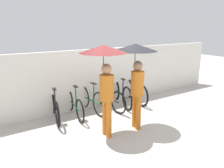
{
  "coord_description": "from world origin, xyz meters",
  "views": [
    {
      "loc": [
        -3.13,
        -3.74,
        2.52
      ],
      "look_at": [
        0.0,
        1.09,
        1.0
      ],
      "focal_mm": 35.0,
      "sensor_mm": 36.0,
      "label": 1
    }
  ],
  "objects_px": {
    "parked_bicycle_0": "(55,107)",
    "parked_bicycle_2": "(91,99)",
    "parked_bicycle_1": "(74,104)",
    "pedestrian_leading": "(104,64)",
    "pedestrian_center": "(136,62)",
    "parked_bicycle_4": "(121,93)",
    "parked_bicycle_3": "(107,97)",
    "parked_bicycle_5": "(134,91)"
  },
  "relations": [
    {
      "from": "parked_bicycle_4",
      "to": "parked_bicycle_3",
      "type": "bearing_deg",
      "value": 108.91
    },
    {
      "from": "parked_bicycle_0",
      "to": "parked_bicycle_2",
      "type": "relative_size",
      "value": 0.99
    },
    {
      "from": "pedestrian_leading",
      "to": "pedestrian_center",
      "type": "relative_size",
      "value": 1.0
    },
    {
      "from": "parked_bicycle_2",
      "to": "pedestrian_leading",
      "type": "xyz_separation_m",
      "value": [
        -0.38,
        -1.45,
        1.31
      ]
    },
    {
      "from": "parked_bicycle_3",
      "to": "parked_bicycle_4",
      "type": "distance_m",
      "value": 0.56
    },
    {
      "from": "parked_bicycle_4",
      "to": "parked_bicycle_1",
      "type": "bearing_deg",
      "value": 105.28
    },
    {
      "from": "parked_bicycle_3",
      "to": "pedestrian_leading",
      "type": "relative_size",
      "value": 0.84
    },
    {
      "from": "parked_bicycle_2",
      "to": "pedestrian_center",
      "type": "relative_size",
      "value": 0.8
    },
    {
      "from": "parked_bicycle_2",
      "to": "parked_bicycle_3",
      "type": "xyz_separation_m",
      "value": [
        0.55,
        -0.04,
        -0.02
      ]
    },
    {
      "from": "parked_bicycle_1",
      "to": "pedestrian_leading",
      "type": "distance_m",
      "value": 1.96
    },
    {
      "from": "parked_bicycle_3",
      "to": "parked_bicycle_5",
      "type": "relative_size",
      "value": 1.05
    },
    {
      "from": "parked_bicycle_3",
      "to": "parked_bicycle_4",
      "type": "bearing_deg",
      "value": -89.72
    },
    {
      "from": "parked_bicycle_0",
      "to": "parked_bicycle_1",
      "type": "xyz_separation_m",
      "value": [
        0.55,
        -0.06,
        -0.0
      ]
    },
    {
      "from": "parked_bicycle_3",
      "to": "parked_bicycle_1",
      "type": "bearing_deg",
      "value": 84.82
    },
    {
      "from": "parked_bicycle_1",
      "to": "parked_bicycle_5",
      "type": "xyz_separation_m",
      "value": [
        2.21,
        0.03,
        0.02
      ]
    },
    {
      "from": "parked_bicycle_3",
      "to": "parked_bicycle_2",
      "type": "bearing_deg",
      "value": 80.66
    },
    {
      "from": "parked_bicycle_4",
      "to": "parked_bicycle_5",
      "type": "xyz_separation_m",
      "value": [
        0.55,
        -0.01,
        -0.01
      ]
    },
    {
      "from": "parked_bicycle_1",
      "to": "parked_bicycle_2",
      "type": "bearing_deg",
      "value": -79.22
    },
    {
      "from": "parked_bicycle_2",
      "to": "parked_bicycle_5",
      "type": "xyz_separation_m",
      "value": [
        1.66,
        -0.01,
        -0.0
      ]
    },
    {
      "from": "parked_bicycle_4",
      "to": "pedestrian_center",
      "type": "relative_size",
      "value": 0.85
    },
    {
      "from": "parked_bicycle_1",
      "to": "parked_bicycle_2",
      "type": "distance_m",
      "value": 0.55
    },
    {
      "from": "parked_bicycle_4",
      "to": "pedestrian_center",
      "type": "height_order",
      "value": "pedestrian_center"
    },
    {
      "from": "parked_bicycle_4",
      "to": "parked_bicycle_0",
      "type": "bearing_deg",
      "value": 103.48
    },
    {
      "from": "parked_bicycle_4",
      "to": "pedestrian_leading",
      "type": "bearing_deg",
      "value": 148.21
    },
    {
      "from": "parked_bicycle_0",
      "to": "parked_bicycle_1",
      "type": "bearing_deg",
      "value": -83.7
    },
    {
      "from": "parked_bicycle_0",
      "to": "parked_bicycle_2",
      "type": "distance_m",
      "value": 1.11
    },
    {
      "from": "parked_bicycle_0",
      "to": "pedestrian_leading",
      "type": "relative_size",
      "value": 0.79
    },
    {
      "from": "parked_bicycle_1",
      "to": "pedestrian_leading",
      "type": "relative_size",
      "value": 0.79
    },
    {
      "from": "pedestrian_center",
      "to": "parked_bicycle_4",
      "type": "bearing_deg",
      "value": 74.47
    },
    {
      "from": "pedestrian_leading",
      "to": "parked_bicycle_1",
      "type": "bearing_deg",
      "value": 98.58
    },
    {
      "from": "parked_bicycle_2",
      "to": "pedestrian_leading",
      "type": "distance_m",
      "value": 2.0
    },
    {
      "from": "parked_bicycle_4",
      "to": "parked_bicycle_5",
      "type": "height_order",
      "value": "parked_bicycle_5"
    },
    {
      "from": "parked_bicycle_0",
      "to": "parked_bicycle_2",
      "type": "xyz_separation_m",
      "value": [
        1.11,
        -0.02,
        0.02
      ]
    },
    {
      "from": "parked_bicycle_5",
      "to": "pedestrian_leading",
      "type": "distance_m",
      "value": 2.83
    },
    {
      "from": "parked_bicycle_1",
      "to": "pedestrian_center",
      "type": "distance_m",
      "value": 2.24
    },
    {
      "from": "parked_bicycle_1",
      "to": "parked_bicycle_2",
      "type": "relative_size",
      "value": 0.99
    },
    {
      "from": "parked_bicycle_3",
      "to": "parked_bicycle_0",
      "type": "bearing_deg",
      "value": 83.02
    },
    {
      "from": "parked_bicycle_4",
      "to": "pedestrian_center",
      "type": "distance_m",
      "value": 2.1
    },
    {
      "from": "parked_bicycle_0",
      "to": "pedestrian_leading",
      "type": "height_order",
      "value": "pedestrian_leading"
    },
    {
      "from": "parked_bicycle_2",
      "to": "parked_bicycle_4",
      "type": "height_order",
      "value": "parked_bicycle_2"
    },
    {
      "from": "parked_bicycle_5",
      "to": "parked_bicycle_1",
      "type": "bearing_deg",
      "value": 99.57
    },
    {
      "from": "pedestrian_leading",
      "to": "parked_bicycle_5",
      "type": "bearing_deg",
      "value": 37.07
    }
  ]
}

